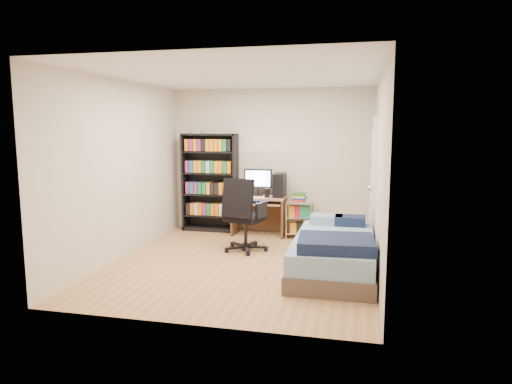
% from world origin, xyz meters
% --- Properties ---
extents(room, '(3.58, 4.08, 2.58)m').
position_xyz_m(room, '(0.00, 0.00, 1.25)').
color(room, tan).
rests_on(room, ground).
extents(media_shelf, '(0.97, 0.32, 1.80)m').
position_xyz_m(media_shelf, '(-1.07, 1.84, 0.89)').
color(media_shelf, black).
rests_on(media_shelf, room).
extents(computer_desk, '(0.90, 0.52, 1.13)m').
position_xyz_m(computer_desk, '(-0.04, 1.72, 0.61)').
color(computer_desk, '#A47954').
rests_on(computer_desk, room).
extents(office_chair, '(0.81, 0.81, 1.11)m').
position_xyz_m(office_chair, '(-0.14, 0.62, 0.35)').
color(office_chair, black).
rests_on(office_chair, room).
extents(wire_cart, '(0.51, 0.40, 0.76)m').
position_xyz_m(wire_cart, '(0.56, 1.66, 0.50)').
color(wire_cart, silver).
rests_on(wire_cart, room).
extents(bed, '(1.01, 2.03, 0.58)m').
position_xyz_m(bed, '(1.23, -0.09, 0.26)').
color(bed, brown).
rests_on(bed, room).
extents(door, '(0.12, 0.80, 2.00)m').
position_xyz_m(door, '(1.72, 1.35, 1.00)').
color(door, white).
rests_on(door, room).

